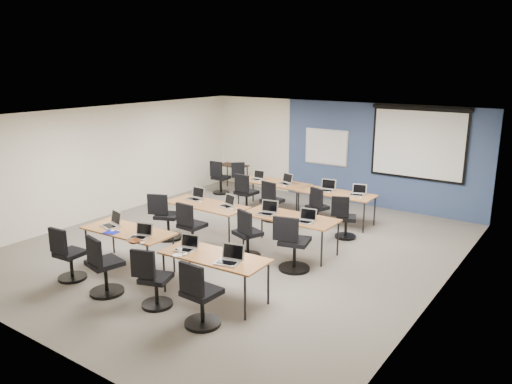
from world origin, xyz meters
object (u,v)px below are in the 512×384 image
Objects in this scene: laptop_7 at (306,219)px; task_chair_1 at (103,270)px; training_table_back_left at (274,184)px; training_table_back_right at (336,195)px; training_table_mid_left at (206,206)px; laptop_1 at (141,234)px; task_chair_3 at (200,300)px; utility_table at (233,168)px; laptop_4 at (196,196)px; laptop_5 at (227,204)px; task_chair_8 at (245,196)px; laptop_6 at (267,211)px; spare_chair_a at (243,181)px; task_chair_5 at (191,230)px; projector_screen at (418,139)px; training_table_front_right at (214,258)px; laptop_2 at (187,246)px; laptop_11 at (358,192)px; spare_chair_b at (220,180)px; task_chair_0 at (68,258)px; laptop_10 at (327,188)px; whiteboard at (326,147)px; laptop_0 at (112,223)px; laptop_8 at (257,177)px; task_chair_6 at (247,238)px; laptop_3 at (229,258)px; task_chair_4 at (166,220)px; task_chair_2 at (153,283)px; laptop_9 at (286,181)px; training_table_mid_right at (290,218)px; task_chair_7 at (292,248)px; task_chair_10 at (317,211)px; task_chair_9 at (271,204)px.

task_chair_1 is at bearing -131.04° from laptop_7.
training_table_back_left and training_table_back_right have the same top height.
laptop_1 is (0.45, -2.28, 0.10)m from training_table_mid_left.
utility_table is at bearing 126.19° from task_chair_3.
laptop_4 is (-2.89, 3.19, 0.38)m from task_chair_3.
laptop_5 is 2.04m from task_chair_8.
spare_chair_a is at bearing 122.05° from laptop_6.
laptop_4 is 0.40× the size of utility_table.
task_chair_5 is 0.99× the size of task_chair_8.
training_table_front_right is at bearing -99.70° from projector_screen.
utility_table is at bearing 107.20° from laptop_2.
laptop_5 is 1.00× the size of laptop_11.
training_table_mid_left is 3.67m from spare_chair_b.
projector_screen is 8.40m from task_chair_0.
laptop_10 is (0.09, 4.81, 0.00)m from laptop_2.
whiteboard is 1.98m from training_table_back_left.
training_table_back_left is at bearing 60.43° from task_chair_8.
whiteboard is 1.24× the size of task_chair_1.
task_chair_0 reaches higher than laptop_1.
laptop_6 is at bearing -39.51° from task_chair_8.
laptop_0 reaches higher than laptop_1.
laptop_1 and laptop_8 have the same top height.
laptop_10 is 0.78m from laptop_11.
training_table_back_left is at bearing -15.36° from spare_chair_b.
task_chair_6 reaches higher than training_table_back_right.
laptop_4 is at bearing 115.00° from laptop_2.
task_chair_4 is at bearing 138.26° from laptop_3.
training_table_back_right is at bearing 66.54° from task_chair_2.
training_table_mid_left is 1.82× the size of task_chair_4.
training_table_back_right is 1.80× the size of task_chair_6.
task_chair_8 is at bearing -125.45° from laptop_9.
laptop_3 is 7.45m from utility_table.
utility_table is (-1.48, 4.32, 0.23)m from task_chair_4.
task_chair_3 is (0.49, -3.28, -0.27)m from training_table_mid_right.
task_chair_0 is 3.95m from task_chair_7.
task_chair_8 is 1.06× the size of task_chair_10.
task_chair_10 is (2.16, 5.08, -0.01)m from task_chair_0.
task_chair_3 is 1.07× the size of spare_chair_a.
training_table_mid_right is at bearing 109.76° from task_chair_7.
whiteboard is at bearing 132.95° from task_chair_10.
projector_screen is at bearing 77.34° from task_chair_10.
spare_chair_a is at bearing 114.28° from task_chair_5.
laptop_9 is (-0.22, -1.74, -0.66)m from whiteboard.
task_chair_8 reaches higher than laptop_6.
task_chair_8 is at bearing 175.42° from task_chair_9.
laptop_7 is (0.93, 3.12, 0.39)m from task_chair_2.
task_chair_10 is (-1.49, -2.34, -1.49)m from projector_screen.
training_table_front_right is at bearing -88.79° from training_table_back_right.
laptop_2 is at bearing -106.64° from spare_chair_a.
task_chair_7 reaches higher than laptop_4.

